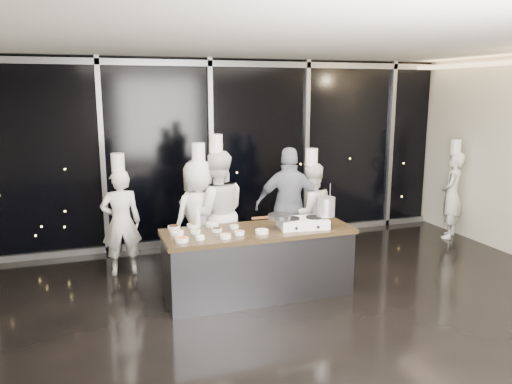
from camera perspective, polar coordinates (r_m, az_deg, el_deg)
ground at (r=5.99m, az=3.14°, el=-14.83°), size 9.00×9.00×0.00m
room_shell at (r=5.45m, az=5.13°, el=7.13°), size 9.02×7.02×3.21m
window_wall at (r=8.71m, az=-5.21°, el=4.50°), size 8.90×0.11×3.20m
demo_counter at (r=6.59m, az=0.24°, el=-8.02°), size 2.46×0.86×0.90m
stove at (r=6.56m, az=5.36°, el=-3.50°), size 0.67×0.46×0.14m
frying_pan at (r=6.43m, az=2.66°, el=-2.82°), size 0.55×0.34×0.05m
stock_pot at (r=6.60m, az=7.94°, el=-1.66°), size 0.28×0.28×0.25m
prep_bowls at (r=6.33m, az=-5.54°, el=-4.43°), size 1.19×0.75×0.05m
squeeze_bottle at (r=6.56m, az=-6.71°, el=-2.99°), size 0.07×0.07×0.26m
chef_far_left at (r=7.50m, az=-15.17°, el=-3.20°), size 0.57×0.38×1.79m
chef_left at (r=7.26m, az=-6.43°, el=-2.85°), size 0.97×0.81×1.94m
chef_center at (r=7.22m, az=-4.48°, el=-2.42°), size 0.94×0.77×2.06m
guest at (r=7.70m, az=3.90°, el=-1.61°), size 1.15×0.79×1.82m
chef_right at (r=7.80m, az=6.22°, el=-2.36°), size 0.81×0.66×1.80m
chef_side at (r=9.73m, az=21.46°, el=-0.21°), size 0.68×0.67×1.81m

